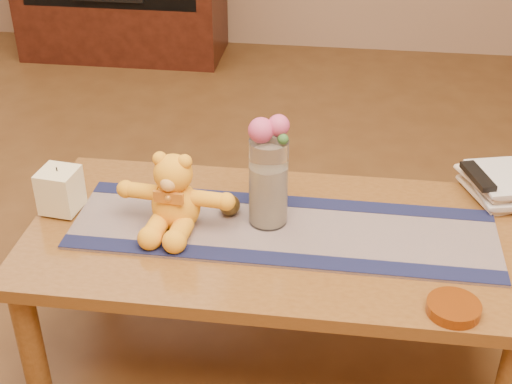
# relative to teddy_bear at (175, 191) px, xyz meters

# --- Properties ---
(floor) EXTENTS (5.50, 5.50, 0.00)m
(floor) POSITION_rel_teddy_bear_xyz_m (0.28, 0.00, -0.57)
(floor) COLOR #533317
(floor) RESTS_ON ground
(coffee_table_top) EXTENTS (1.40, 0.70, 0.04)m
(coffee_table_top) POSITION_rel_teddy_bear_xyz_m (0.28, 0.00, -0.14)
(coffee_table_top) COLOR brown
(coffee_table_top) RESTS_ON floor
(table_leg_fl) EXTENTS (0.07, 0.07, 0.41)m
(table_leg_fl) POSITION_rel_teddy_bear_xyz_m (-0.36, -0.29, -0.36)
(table_leg_fl) COLOR brown
(table_leg_fl) RESTS_ON floor
(table_leg_bl) EXTENTS (0.07, 0.07, 0.41)m
(table_leg_bl) POSITION_rel_teddy_bear_xyz_m (-0.36, 0.29, -0.36)
(table_leg_bl) COLOR brown
(table_leg_bl) RESTS_ON floor
(table_leg_br) EXTENTS (0.07, 0.07, 0.41)m
(table_leg_br) POSITION_rel_teddy_bear_xyz_m (0.92, 0.29, -0.36)
(table_leg_br) COLOR brown
(table_leg_br) RESTS_ON floor
(persian_runner) EXTENTS (1.20, 0.36, 0.01)m
(persian_runner) POSITION_rel_teddy_bear_xyz_m (0.30, 0.01, -0.11)
(persian_runner) COLOR #192046
(persian_runner) RESTS_ON coffee_table_top
(runner_border_near) EXTENTS (1.20, 0.07, 0.00)m
(runner_border_near) POSITION_rel_teddy_bear_xyz_m (0.30, -0.13, -0.11)
(runner_border_near) COLOR #14183C
(runner_border_near) RESTS_ON persian_runner
(runner_border_far) EXTENTS (1.20, 0.07, 0.00)m
(runner_border_far) POSITION_rel_teddy_bear_xyz_m (0.30, 0.16, -0.11)
(runner_border_far) COLOR #14183C
(runner_border_far) RESTS_ON persian_runner
(teddy_bear) EXTENTS (0.34, 0.29, 0.22)m
(teddy_bear) POSITION_rel_teddy_bear_xyz_m (0.00, 0.00, 0.00)
(teddy_bear) COLOR #FFAC20
(teddy_bear) RESTS_ON persian_runner
(pillar_candle) EXTENTS (0.12, 0.12, 0.13)m
(pillar_candle) POSITION_rel_teddy_bear_xyz_m (-0.35, 0.03, -0.04)
(pillar_candle) COLOR #FFF5BB
(pillar_candle) RESTS_ON persian_runner
(candle_wick) EXTENTS (0.00, 0.00, 0.01)m
(candle_wick) POSITION_rel_teddy_bear_xyz_m (-0.35, 0.03, 0.03)
(candle_wick) COLOR black
(candle_wick) RESTS_ON pillar_candle
(glass_vase) EXTENTS (0.11, 0.11, 0.26)m
(glass_vase) POSITION_rel_teddy_bear_xyz_m (0.26, 0.05, 0.02)
(glass_vase) COLOR silver
(glass_vase) RESTS_ON persian_runner
(potpourri_fill) EXTENTS (0.09, 0.09, 0.18)m
(potpourri_fill) POSITION_rel_teddy_bear_xyz_m (0.26, 0.05, -0.02)
(potpourri_fill) COLOR beige
(potpourri_fill) RESTS_ON glass_vase
(rose_left) EXTENTS (0.07, 0.07, 0.07)m
(rose_left) POSITION_rel_teddy_bear_xyz_m (0.24, 0.04, 0.19)
(rose_left) COLOR #C64675
(rose_left) RESTS_ON glass_vase
(rose_right) EXTENTS (0.06, 0.06, 0.06)m
(rose_right) POSITION_rel_teddy_bear_xyz_m (0.28, 0.05, 0.20)
(rose_right) COLOR #C64675
(rose_right) RESTS_ON glass_vase
(blue_flower_back) EXTENTS (0.04, 0.04, 0.04)m
(blue_flower_back) POSITION_rel_teddy_bear_xyz_m (0.27, 0.08, 0.18)
(blue_flower_back) COLOR #454C97
(blue_flower_back) RESTS_ON glass_vase
(blue_flower_side) EXTENTS (0.04, 0.04, 0.04)m
(blue_flower_side) POSITION_rel_teddy_bear_xyz_m (0.23, 0.07, 0.17)
(blue_flower_side) COLOR #454C97
(blue_flower_side) RESTS_ON glass_vase
(leaf_sprig) EXTENTS (0.03, 0.03, 0.03)m
(leaf_sprig) POSITION_rel_teddy_bear_xyz_m (0.30, 0.03, 0.17)
(leaf_sprig) COLOR #33662D
(leaf_sprig) RESTS_ON glass_vase
(bronze_ball) EXTENTS (0.07, 0.07, 0.06)m
(bronze_ball) POSITION_rel_teddy_bear_xyz_m (0.14, 0.07, -0.08)
(bronze_ball) COLOR #4C3A19
(bronze_ball) RESTS_ON persian_runner
(book_bottom) EXTENTS (0.24, 0.27, 0.02)m
(book_bottom) POSITION_rel_teddy_bear_xyz_m (0.86, 0.26, -0.11)
(book_bottom) COLOR beige
(book_bottom) RESTS_ON coffee_table_top
(book_lower) EXTENTS (0.21, 0.26, 0.02)m
(book_lower) POSITION_rel_teddy_bear_xyz_m (0.86, 0.26, -0.09)
(book_lower) COLOR beige
(book_lower) RESTS_ON book_bottom
(book_upper) EXTENTS (0.24, 0.27, 0.02)m
(book_upper) POSITION_rel_teddy_bear_xyz_m (0.85, 0.26, -0.07)
(book_upper) COLOR beige
(book_upper) RESTS_ON book_lower
(book_top) EXTENTS (0.22, 0.26, 0.02)m
(book_top) POSITION_rel_teddy_bear_xyz_m (0.86, 0.26, -0.05)
(book_top) COLOR beige
(book_top) RESTS_ON book_upper
(tv_remote) EXTENTS (0.09, 0.17, 0.02)m
(tv_remote) POSITION_rel_teddy_bear_xyz_m (0.86, 0.25, -0.03)
(tv_remote) COLOR black
(tv_remote) RESTS_ON book_top
(amber_dish) EXTENTS (0.15, 0.15, 0.03)m
(amber_dish) POSITION_rel_teddy_bear_xyz_m (0.75, -0.28, -0.10)
(amber_dish) COLOR #BF5914
(amber_dish) RESTS_ON coffee_table_top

